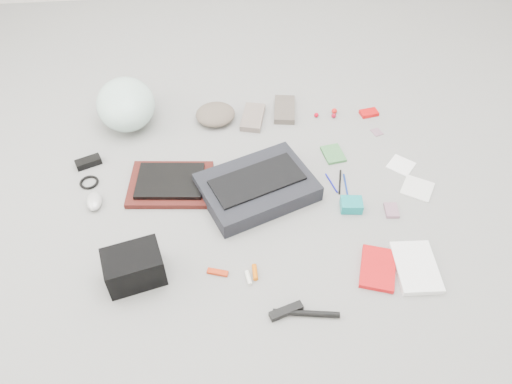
{
  "coord_description": "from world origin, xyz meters",
  "views": [
    {
      "loc": [
        -0.15,
        -1.48,
        1.66
      ],
      "look_at": [
        0.0,
        0.0,
        0.05
      ],
      "focal_mm": 35.0,
      "sensor_mm": 36.0,
      "label": 1
    }
  ],
  "objects": [
    {
      "name": "messenger_bag",
      "position": [
        0.01,
        0.04,
        0.04
      ],
      "size": [
        0.57,
        0.49,
        0.08
      ],
      "primitive_type": "cube",
      "rotation": [
        0.0,
        0.0,
        0.38
      ],
      "color": "black",
      "rests_on": "ground_plane"
    },
    {
      "name": "accordion_wallet",
      "position": [
        0.41,
        -0.09,
        0.02
      ],
      "size": [
        0.1,
        0.08,
        0.05
      ],
      "primitive_type": "cube",
      "rotation": [
        0.0,
        0.0,
        -0.12
      ],
      "color": "teal",
      "rests_on": "ground_plane"
    },
    {
      "name": "book_red",
      "position": [
        0.44,
        -0.42,
        0.01
      ],
      "size": [
        0.19,
        0.23,
        0.02
      ],
      "primitive_type": "cube",
      "rotation": [
        0.0,
        0.0,
        -0.32
      ],
      "color": "red",
      "rests_on": "ground_plane"
    },
    {
      "name": "altoids_tin",
      "position": [
        0.65,
        0.55,
        0.01
      ],
      "size": [
        0.1,
        0.07,
        0.02
      ],
      "primitive_type": "cube",
      "rotation": [
        0.0,
        0.0,
        0.18
      ],
      "color": "red",
      "rests_on": "ground_plane"
    },
    {
      "name": "ground_plane",
      "position": [
        0.0,
        0.0,
        0.0
      ],
      "size": [
        4.0,
        4.0,
        0.0
      ],
      "primitive_type": "plane",
      "color": "gray"
    },
    {
      "name": "camera_bag",
      "position": [
        -0.5,
        -0.36,
        0.07
      ],
      "size": [
        0.25,
        0.2,
        0.14
      ],
      "primitive_type": "cube",
      "rotation": [
        0.0,
        0.0,
        0.25
      ],
      "color": "black",
      "rests_on": "ground_plane"
    },
    {
      "name": "card_deck",
      "position": [
        0.58,
        -0.13,
        0.01
      ],
      "size": [
        0.06,
        0.09,
        0.02
      ],
      "primitive_type": "cube",
      "rotation": [
        0.0,
        0.0,
        -0.1
      ],
      "color": "gray",
      "rests_on": "ground_plane"
    },
    {
      "name": "beanie",
      "position": [
        -0.16,
        0.58,
        0.04
      ],
      "size": [
        0.24,
        0.23,
        0.07
      ],
      "primitive_type": "ellipsoid",
      "rotation": [
        0.0,
        0.0,
        0.21
      ],
      "color": "#65574B",
      "rests_on": "ground_plane"
    },
    {
      "name": "laptop_sleeve",
      "position": [
        -0.38,
        0.12,
        0.01
      ],
      "size": [
        0.4,
        0.32,
        0.03
      ],
      "primitive_type": "cube",
      "rotation": [
        0.0,
        0.0,
        -0.1
      ],
      "color": "#4A1612",
      "rests_on": "ground_plane"
    },
    {
      "name": "napkin_top",
      "position": [
        0.71,
        0.15,
        0.0
      ],
      "size": [
        0.15,
        0.15,
        0.01
      ],
      "primitive_type": "cube",
      "rotation": [
        0.0,
        0.0,
        0.85
      ],
      "color": "white",
      "rests_on": "ground_plane"
    },
    {
      "name": "mitten_right",
      "position": [
        0.21,
        0.61,
        0.02
      ],
      "size": [
        0.14,
        0.23,
        0.03
      ],
      "primitive_type": "cube",
      "rotation": [
        0.0,
        0.0,
        -0.15
      ],
      "color": "#5C5249",
      "rests_on": "ground_plane"
    },
    {
      "name": "mitten_left",
      "position": [
        0.04,
        0.56,
        0.02
      ],
      "size": [
        0.15,
        0.23,
        0.03
      ],
      "primitive_type": "cube",
      "rotation": [
        0.0,
        0.0,
        -0.25
      ],
      "color": "gray",
      "rests_on": "ground_plane"
    },
    {
      "name": "cable_coil",
      "position": [
        -0.76,
        0.18,
        0.01
      ],
      "size": [
        0.09,
        0.09,
        0.01
      ],
      "primitive_type": "torus",
      "rotation": [
        0.0,
        0.0,
        -0.09
      ],
      "color": "black",
      "rests_on": "ground_plane"
    },
    {
      "name": "pen_blue",
      "position": [
        0.36,
        0.06,
        0.0
      ],
      "size": [
        0.04,
        0.12,
        0.01
      ],
      "primitive_type": "cylinder",
      "rotation": [
        1.57,
        0.0,
        0.24
      ],
      "color": "#0F12A4",
      "rests_on": "ground_plane"
    },
    {
      "name": "bag_flap",
      "position": [
        0.01,
        0.04,
        0.09
      ],
      "size": [
        0.44,
        0.32,
        0.01
      ],
      "primitive_type": "cube",
      "rotation": [
        0.0,
        0.0,
        0.38
      ],
      "color": "black",
      "rests_on": "messenger_bag"
    },
    {
      "name": "mouse",
      "position": [
        -0.71,
        0.04,
        0.02
      ],
      "size": [
        0.08,
        0.12,
        0.04
      ],
      "primitive_type": "ellipsoid",
      "rotation": [
        0.0,
        0.0,
        0.11
      ],
      "color": "#B6B6B6",
      "rests_on": "ground_plane"
    },
    {
      "name": "multitool",
      "position": [
        -0.19,
        -0.37,
        0.01
      ],
      "size": [
        0.09,
        0.05,
        0.01
      ],
      "primitive_type": "cube",
      "rotation": [
        0.0,
        0.0,
        -0.31
      ],
      "color": "#B2290B",
      "rests_on": "ground_plane"
    },
    {
      "name": "stamp_sheet",
      "position": [
        0.66,
        0.4,
        0.0
      ],
      "size": [
        0.06,
        0.07,
        0.0
      ],
      "primitive_type": "cube",
      "rotation": [
        0.0,
        0.0,
        0.33
      ],
      "color": "gray",
      "rests_on": "ground_plane"
    },
    {
      "name": "book_white",
      "position": [
        0.59,
        -0.43,
        0.01
      ],
      "size": [
        0.17,
        0.25,
        0.03
      ],
      "primitive_type": "cube",
      "rotation": [
        0.0,
        0.0,
        -0.05
      ],
      "color": "white",
      "rests_on": "ground_plane"
    },
    {
      "name": "u_lock",
      "position": [
        0.06,
        -0.57,
        0.01
      ],
      "size": [
        0.13,
        0.07,
        0.03
      ],
      "primitive_type": "cube",
      "rotation": [
        0.0,
        0.0,
        0.31
      ],
      "color": "black",
      "rests_on": "ground_plane"
    },
    {
      "name": "pen_black",
      "position": [
        0.4,
        0.07,
        0.0
      ],
      "size": [
        0.05,
        0.15,
        0.01
      ],
      "primitive_type": "cylinder",
      "rotation": [
        1.57,
        0.0,
        -0.25
      ],
      "color": "black",
      "rests_on": "ground_plane"
    },
    {
      "name": "notepad",
      "position": [
        0.4,
        0.25,
        0.01
      ],
      "size": [
        0.11,
        0.14,
        0.01
      ],
      "primitive_type": "cube",
      "rotation": [
        0.0,
        0.0,
        0.16
      ],
      "color": "#3C7740",
      "rests_on": "ground_plane"
    },
    {
      "name": "bike_helmet",
      "position": [
        -0.6,
        0.61,
        0.11
      ],
      "size": [
        0.35,
        0.41,
        0.22
      ],
      "primitive_type": "ellipsoid",
      "rotation": [
        0.0,
        0.0,
        0.17
      ],
      "color": "silver",
      "rests_on": "ground_plane"
    },
    {
      "name": "toiletry_tube_white",
      "position": [
        -0.07,
        -0.41,
        0.01
      ],
      "size": [
        0.03,
        0.06,
        0.02
      ],
      "primitive_type": "cylinder",
      "rotation": [
        1.57,
        0.0,
        0.14
      ],
      "color": "white",
      "rests_on": "ground_plane"
    },
    {
      "name": "napkin_bottom",
      "position": [
        0.74,
        -0.01,
        0.0
      ],
      "size": [
        0.18,
        0.18,
        0.01
      ],
      "primitive_type": "cube",
      "rotation": [
        0.0,
        0.0,
        1.01
      ],
      "color": "silver",
      "rests_on": "ground_plane"
    },
    {
      "name": "bike_pump",
      "position": [
        0.13,
        -0.59,
        0.01
      ],
      "size": [
        0.25,
        0.06,
        0.02
      ],
      "primitive_type": "cylinder",
      "rotation": [
        0.0,
        1.57,
        -0.15
      ],
      "color": "black",
      "rests_on": "ground_plane"
    },
    {
      "name": "lollipop_a",
      "position": [
        0.37,
        0.55,
        0.01
      ],
      "size": [
        0.03,
        0.03,
        0.02
      ],
      "primitive_type": "sphere",
      "rotation": [
        0.0,
        0.0,
        0.11
      ],
      "color": "#BE0016",
      "rests_on": "ground_plane"
    },
    {
      "name": "lollipop_b",
      "position": [
        0.46,
        0.54,
        0.01
      ],
      "size": [
        0.03,
        0.03,
        0.02
      ],
      "primitive_type": "sphere",
      "rotation": [
        0.0,
        0.0,
        -0.07
      ],
      "color": "maroon",
      "rests_on": "ground_plane"
    },
    {
      "name": "toiletry_tube_orange",
      "position": [
        -0.04,
        -0.39,
        0.01
      ],
      "size": [
        0.02,
        0.07,
        0.02
      ],
      "primitive_type": "cylinder",
      "rotation": [
        1.57,
        0.0,
        -0.0
      ],
      "color": "#D85D05",
      "rests_on": "ground_plane"
    },
    {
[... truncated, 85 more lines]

